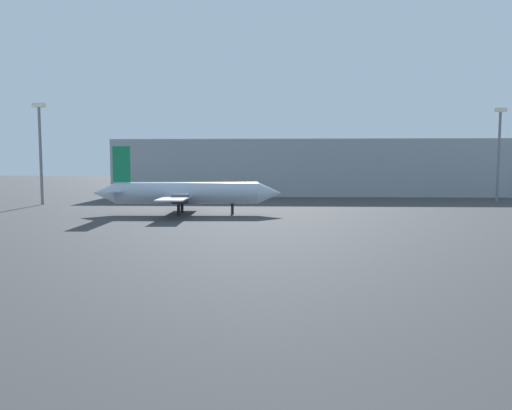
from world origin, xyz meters
TOP-DOWN VIEW (x-y plane):
  - airplane_distant at (-16.03, 60.92)m, footprint 27.88×19.36m
  - light_mast_left at (-45.47, 76.51)m, footprint 2.40×0.50m
  - light_mast_right at (41.29, 88.27)m, footprint 2.40×0.50m
  - terminal_building at (7.83, 110.93)m, footprint 96.55×24.81m

SIDE VIEW (x-z plane):
  - airplane_distant at x=-16.03m, z-range -1.86..8.12m
  - terminal_building at x=7.83m, z-range 0.00..13.03m
  - light_mast_left at x=-45.47m, z-range 1.25..19.61m
  - light_mast_right at x=41.29m, z-range 1.25..19.65m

